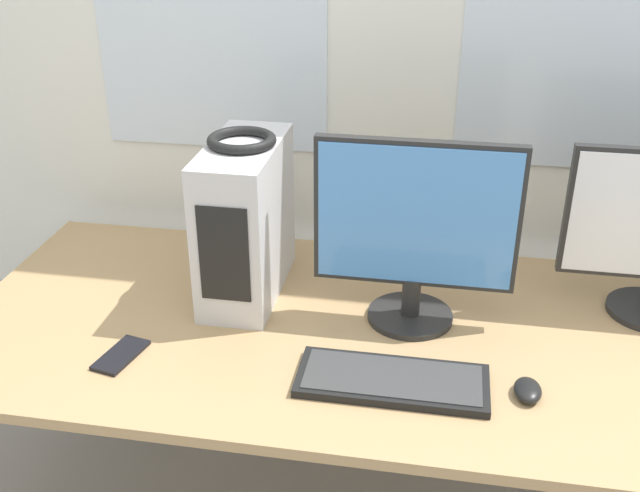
% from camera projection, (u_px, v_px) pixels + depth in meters
% --- Properties ---
extents(wall_back, '(8.00, 0.07, 2.70)m').
position_uv_depth(wall_back, '(395.00, 38.00, 2.18)').
color(wall_back, silver).
rests_on(wall_back, ground_plane).
extents(desk, '(2.11, 0.95, 0.74)m').
position_uv_depth(desk, '(363.00, 341.00, 1.94)').
color(desk, tan).
rests_on(desk, ground_plane).
extents(pc_tower, '(0.18, 0.41, 0.42)m').
position_uv_depth(pc_tower, '(246.00, 220.00, 2.01)').
color(pc_tower, silver).
rests_on(pc_tower, desk).
extents(headphones, '(0.18, 0.18, 0.03)m').
position_uv_depth(headphones, '(242.00, 140.00, 1.91)').
color(headphones, black).
rests_on(headphones, pc_tower).
extents(monitor_main, '(0.51, 0.22, 0.49)m').
position_uv_depth(monitor_main, '(415.00, 230.00, 1.85)').
color(monitor_main, black).
rests_on(monitor_main, desk).
extents(keyboard, '(0.44, 0.18, 0.02)m').
position_uv_depth(keyboard, '(392.00, 380.00, 1.71)').
color(keyboard, black).
rests_on(keyboard, desk).
extents(mouse, '(0.06, 0.09, 0.03)m').
position_uv_depth(mouse, '(528.00, 390.00, 1.67)').
color(mouse, black).
rests_on(mouse, desk).
extents(cell_phone, '(0.10, 0.16, 0.01)m').
position_uv_depth(cell_phone, '(121.00, 355.00, 1.81)').
color(cell_phone, black).
rests_on(cell_phone, desk).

